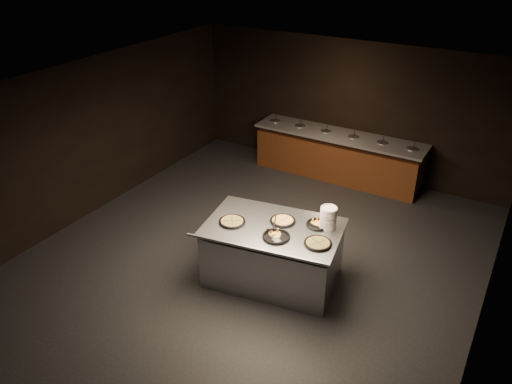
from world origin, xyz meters
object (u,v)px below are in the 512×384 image
serving_counter (273,254)px  plate_stack (328,218)px  pan_veggie_whole (232,221)px  pan_cheese_whole (283,221)px

serving_counter → plate_stack: bearing=18.7°
serving_counter → pan_veggie_whole: 0.82m
plate_stack → pan_veggie_whole: 1.44m
plate_stack → pan_cheese_whole: bearing=-163.8°
pan_veggie_whole → plate_stack: bearing=24.7°
pan_veggie_whole → pan_cheese_whole: (0.65, 0.41, -0.00)m
pan_veggie_whole → pan_cheese_whole: same height
serving_counter → pan_veggie_whole: bearing=-169.5°
plate_stack → pan_cheese_whole: size_ratio=0.87×
pan_cheese_whole → plate_stack: bearing=16.2°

